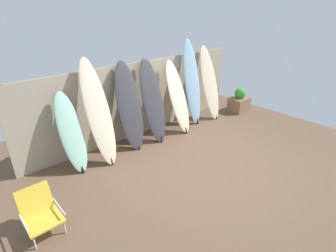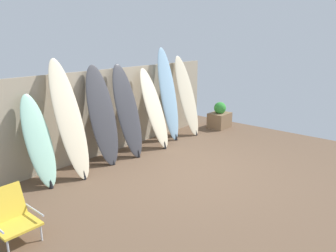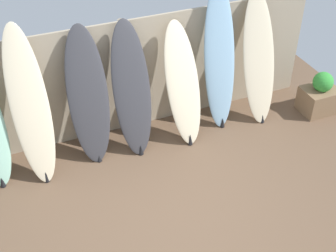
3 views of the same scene
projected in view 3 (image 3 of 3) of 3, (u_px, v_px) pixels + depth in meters
name	position (u px, v px, depth m)	size (l,w,h in m)	color
ground	(177.00, 212.00, 6.02)	(7.68, 7.68, 0.00)	brown
fence_back	(125.00, 77.00, 6.94)	(6.08, 0.11, 1.80)	tan
surfboard_cream_1	(30.00, 108.00, 6.08)	(0.50, 0.77, 2.10)	beige
surfboard_charcoal_2	(88.00, 97.00, 6.41)	(0.62, 0.68, 1.94)	#38383D
surfboard_charcoal_3	(132.00, 90.00, 6.56)	(0.59, 0.73, 1.92)	#38383D
surfboard_cream_4	(183.00, 85.00, 6.80)	(0.55, 0.77, 1.78)	beige
surfboard_skyblue_5	(220.00, 59.00, 6.97)	(0.54, 0.64, 2.21)	#8CB7D6
surfboard_cream_6	(259.00, 60.00, 7.18)	(0.58, 0.78, 1.99)	beige
planter_box	(320.00, 96.00, 7.64)	(0.58, 0.46, 0.72)	#846647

